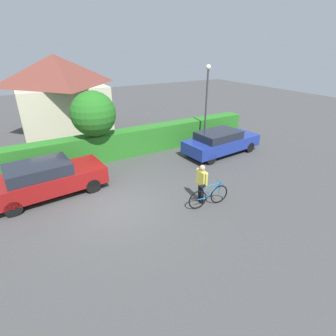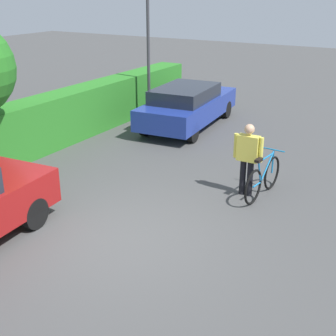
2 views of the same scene
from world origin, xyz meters
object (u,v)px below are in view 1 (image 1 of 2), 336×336
object	(u,v)px
parked_car_far	(221,142)
tree_kerbside	(93,114)
person_rider	(202,181)
parked_car_near	(47,178)
bicycle	(209,196)
street_lamp	(207,96)

from	to	relation	value
parked_car_far	tree_kerbside	world-z (taller)	tree_kerbside
tree_kerbside	person_rider	bearing A→B (deg)	-68.14
parked_car_far	person_rider	world-z (taller)	person_rider
parked_car_far	person_rider	xyz separation A→B (m)	(-3.99, -3.55, 0.21)
parked_car_near	tree_kerbside	bearing A→B (deg)	38.85
parked_car_far	bicycle	world-z (taller)	parked_car_far
parked_car_near	parked_car_far	xyz separation A→B (m)	(8.99, 0.00, -0.05)
parked_car_far	bicycle	size ratio (longest dim) A/B	2.65
parked_car_far	street_lamp	distance (m)	2.66
street_lamp	person_rider	bearing A→B (deg)	-128.31
parked_car_far	tree_kerbside	size ratio (longest dim) A/B	1.24
parked_car_near	street_lamp	distance (m)	9.31
bicycle	tree_kerbside	world-z (taller)	tree_kerbside
person_rider	parked_car_near	bearing A→B (deg)	144.61
bicycle	street_lamp	bearing A→B (deg)	54.28
street_lamp	tree_kerbside	bearing A→B (deg)	173.08
parked_car_far	street_lamp	size ratio (longest dim) A/B	0.98
parked_car_far	tree_kerbside	bearing A→B (deg)	160.92
person_rider	parked_car_far	bearing A→B (deg)	41.68
parked_car_near	bicycle	distance (m)	6.44
parked_car_near	bicycle	bearing A→B (deg)	-37.25
tree_kerbside	parked_car_far	bearing A→B (deg)	-19.08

